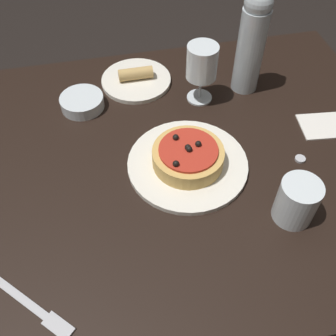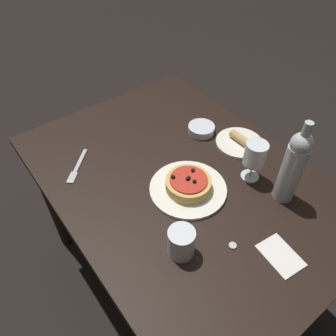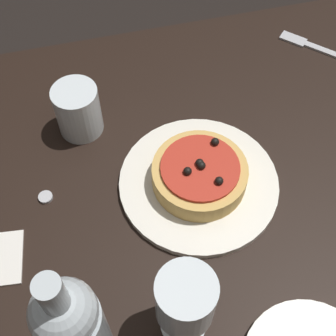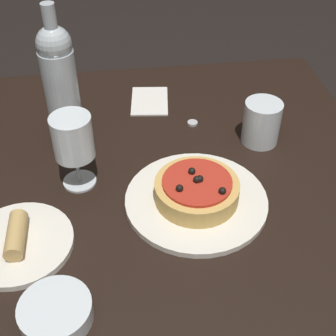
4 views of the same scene
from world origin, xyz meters
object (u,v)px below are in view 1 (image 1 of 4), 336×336
(fork, at_px, (37,310))
(wine_bottle, at_px, (252,40))
(water_cup, at_px, (297,201))
(pizza, at_px, (188,156))
(side_bowl, at_px, (82,102))
(wine_glass, at_px, (202,64))
(bottle_cap, at_px, (300,159))
(dinner_plate, at_px, (188,164))
(side_plate, at_px, (136,79))
(dining_table, at_px, (158,188))

(fork, bearing_deg, wine_bottle, 87.76)
(wine_bottle, xyz_separation_m, water_cup, (-0.04, -0.42, -0.10))
(pizza, relative_size, side_bowl, 1.43)
(pizza, bearing_deg, wine_bottle, 47.93)
(pizza, distance_m, side_bowl, 0.33)
(wine_glass, xyz_separation_m, side_bowl, (-0.31, 0.03, -0.09))
(water_cup, xyz_separation_m, side_bowl, (-0.39, 0.43, -0.03))
(wine_glass, xyz_separation_m, bottle_cap, (0.17, -0.26, -0.11))
(dinner_plate, height_order, water_cup, water_cup)
(wine_glass, xyz_separation_m, side_plate, (-0.15, 0.10, -0.10))
(wine_bottle, height_order, side_plate, wine_bottle)
(dining_table, relative_size, wine_bottle, 3.84)
(dinner_plate, height_order, side_plate, side_plate)
(wine_glass, height_order, fork, wine_glass)
(dinner_plate, xyz_separation_m, side_plate, (-0.06, 0.33, 0.00))
(dinner_plate, bearing_deg, side_bowl, 130.59)
(water_cup, relative_size, side_plate, 0.51)
(water_cup, xyz_separation_m, side_plate, (-0.24, 0.50, -0.04))
(side_bowl, bearing_deg, water_cup, -47.44)
(water_cup, bearing_deg, fork, -170.04)
(wine_glass, xyz_separation_m, water_cup, (0.09, -0.40, -0.06))
(pizza, height_order, water_cup, water_cup)
(dining_table, bearing_deg, side_plate, 89.82)
(dining_table, distance_m, fork, 0.41)
(dinner_plate, bearing_deg, pizza, -179.96)
(side_plate, distance_m, bottle_cap, 0.49)
(side_plate, xyz_separation_m, bottle_cap, (0.32, -0.36, -0.01))
(dining_table, bearing_deg, pizza, -21.87)
(wine_bottle, bearing_deg, wine_glass, -170.74)
(dinner_plate, relative_size, wine_bottle, 0.86)
(pizza, bearing_deg, side_bowl, 130.58)
(pizza, xyz_separation_m, side_plate, (-0.06, 0.33, -0.02))
(pizza, bearing_deg, wine_glass, 68.31)
(dinner_plate, relative_size, wine_glass, 1.74)
(side_bowl, distance_m, fork, 0.53)
(side_bowl, bearing_deg, bottle_cap, -31.52)
(wine_bottle, xyz_separation_m, side_plate, (-0.28, 0.08, -0.13))
(dinner_plate, xyz_separation_m, wine_bottle, (0.22, 0.24, 0.14))
(water_cup, relative_size, fork, 0.68)
(pizza, height_order, bottle_cap, pizza)
(bottle_cap, bearing_deg, fork, -159.14)
(side_bowl, xyz_separation_m, bottle_cap, (0.48, -0.29, -0.01))
(dining_table, relative_size, water_cup, 12.44)
(dinner_plate, bearing_deg, water_cup, -44.80)
(wine_bottle, xyz_separation_m, fork, (-0.56, -0.51, -0.14))
(pizza, bearing_deg, water_cup, -44.78)
(pizza, distance_m, side_plate, 0.33)
(side_bowl, bearing_deg, dining_table, -56.16)
(dinner_plate, distance_m, bottle_cap, 0.26)
(dining_table, xyz_separation_m, side_plate, (0.00, 0.30, 0.11))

